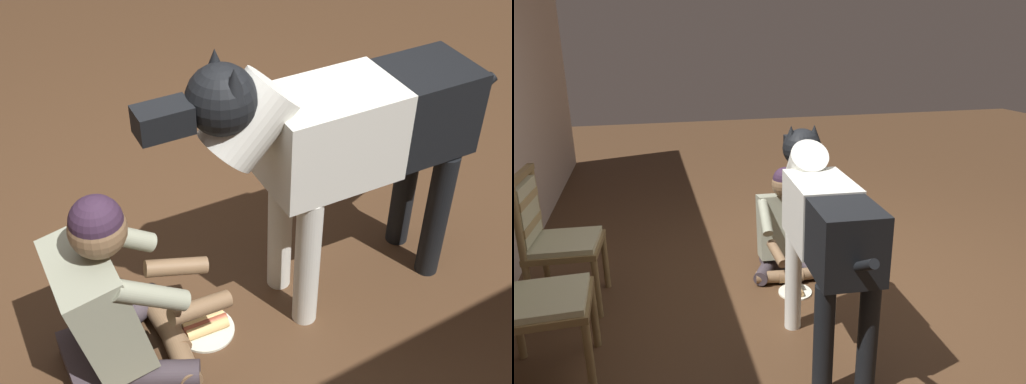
# 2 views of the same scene
# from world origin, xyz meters

# --- Properties ---
(ground_plane) EXTENTS (15.62, 15.62, 0.00)m
(ground_plane) POSITION_xyz_m (0.00, 0.00, 0.00)
(ground_plane) COLOR #472F1D
(person_sitting_on_floor) EXTENTS (0.68, 0.58, 0.86)m
(person_sitting_on_floor) POSITION_xyz_m (0.40, 0.36, 0.35)
(person_sitting_on_floor) COLOR #3D343A
(person_sitting_on_floor) RESTS_ON ground
(large_dog) EXTENTS (1.56, 0.39, 1.27)m
(large_dog) POSITION_xyz_m (-0.59, 0.43, 0.81)
(large_dog) COLOR silver
(large_dog) RESTS_ON ground
(hot_dog_on_plate) EXTENTS (0.25, 0.25, 0.06)m
(hot_dog_on_plate) POSITION_xyz_m (0.03, 0.39, 0.03)
(hot_dog_on_plate) COLOR silver
(hot_dog_on_plate) RESTS_ON ground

